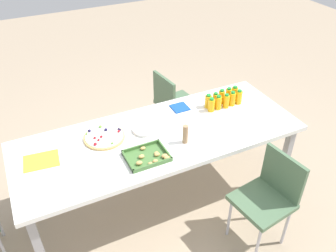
% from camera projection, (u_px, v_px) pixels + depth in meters
% --- Properties ---
extents(ground_plane, '(12.00, 12.00, 0.00)m').
position_uv_depth(ground_plane, '(161.00, 197.00, 3.37)').
color(ground_plane, tan).
extents(party_table, '(2.39, 0.90, 0.76)m').
position_uv_depth(party_table, '(160.00, 140.00, 2.96)').
color(party_table, white).
rests_on(party_table, ground_plane).
extents(chair_near_left, '(0.45, 0.45, 0.83)m').
position_uv_depth(chair_near_left, '(173.00, 102.00, 3.83)').
color(chair_near_left, '#4C6B4C').
rests_on(chair_near_left, ground_plane).
extents(chair_far_left, '(0.45, 0.45, 0.83)m').
position_uv_depth(chair_far_left, '(269.00, 194.00, 2.73)').
color(chair_far_left, '#4C6B4C').
rests_on(chair_far_left, ground_plane).
extents(juice_bottle_0, '(0.06, 0.06, 0.14)m').
position_uv_depth(juice_bottle_0, '(235.00, 93.00, 3.34)').
color(juice_bottle_0, '#F9AE14').
rests_on(juice_bottle_0, party_table).
extents(juice_bottle_1, '(0.06, 0.06, 0.14)m').
position_uv_depth(juice_bottle_1, '(229.00, 95.00, 3.32)').
color(juice_bottle_1, '#FAAD14').
rests_on(juice_bottle_1, party_table).
extents(juice_bottle_2, '(0.06, 0.06, 0.14)m').
position_uv_depth(juice_bottle_2, '(221.00, 97.00, 3.29)').
color(juice_bottle_2, '#FAAC14').
rests_on(juice_bottle_2, party_table).
extents(juice_bottle_3, '(0.05, 0.05, 0.13)m').
position_uv_depth(juice_bottle_3, '(215.00, 99.00, 3.26)').
color(juice_bottle_3, '#FAAD14').
rests_on(juice_bottle_3, party_table).
extents(juice_bottle_4, '(0.06, 0.06, 0.13)m').
position_uv_depth(juice_bottle_4, '(208.00, 101.00, 3.24)').
color(juice_bottle_4, '#FAAE14').
rests_on(juice_bottle_4, party_table).
extents(juice_bottle_5, '(0.06, 0.06, 0.14)m').
position_uv_depth(juice_bottle_5, '(239.00, 97.00, 3.29)').
color(juice_bottle_5, '#FAAE14').
rests_on(juice_bottle_5, party_table).
extents(juice_bottle_6, '(0.06, 0.06, 0.14)m').
position_uv_depth(juice_bottle_6, '(232.00, 99.00, 3.26)').
color(juice_bottle_6, '#FAAD14').
rests_on(juice_bottle_6, party_table).
extents(juice_bottle_7, '(0.05, 0.05, 0.14)m').
position_uv_depth(juice_bottle_7, '(226.00, 101.00, 3.23)').
color(juice_bottle_7, '#FAAC14').
rests_on(juice_bottle_7, party_table).
extents(juice_bottle_8, '(0.06, 0.06, 0.14)m').
position_uv_depth(juice_bottle_8, '(218.00, 103.00, 3.21)').
color(juice_bottle_8, '#F9AC14').
rests_on(juice_bottle_8, party_table).
extents(juice_bottle_9, '(0.06, 0.06, 0.13)m').
position_uv_depth(juice_bottle_9, '(211.00, 105.00, 3.18)').
color(juice_bottle_9, '#FAAC14').
rests_on(juice_bottle_9, party_table).
extents(fruit_pizza, '(0.34, 0.34, 0.05)m').
position_uv_depth(fruit_pizza, '(104.00, 137.00, 2.88)').
color(fruit_pizza, tan).
rests_on(fruit_pizza, party_table).
extents(snack_tray, '(0.32, 0.25, 0.04)m').
position_uv_depth(snack_tray, '(148.00, 157.00, 2.68)').
color(snack_tray, '#477238').
rests_on(snack_tray, party_table).
extents(plate_stack, '(0.20, 0.20, 0.02)m').
position_uv_depth(plate_stack, '(144.00, 130.00, 2.96)').
color(plate_stack, silver).
rests_on(plate_stack, party_table).
extents(napkin_stack, '(0.15, 0.15, 0.01)m').
position_uv_depth(napkin_stack, '(180.00, 107.00, 3.25)').
color(napkin_stack, '#194CA5').
rests_on(napkin_stack, party_table).
extents(cardboard_tube, '(0.04, 0.04, 0.16)m').
position_uv_depth(cardboard_tube, '(185.00, 134.00, 2.79)').
color(cardboard_tube, '#9E7A56').
rests_on(cardboard_tube, party_table).
extents(paper_folder, '(0.28, 0.23, 0.01)m').
position_uv_depth(paper_folder, '(41.00, 161.00, 2.66)').
color(paper_folder, yellow).
rests_on(paper_folder, party_table).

